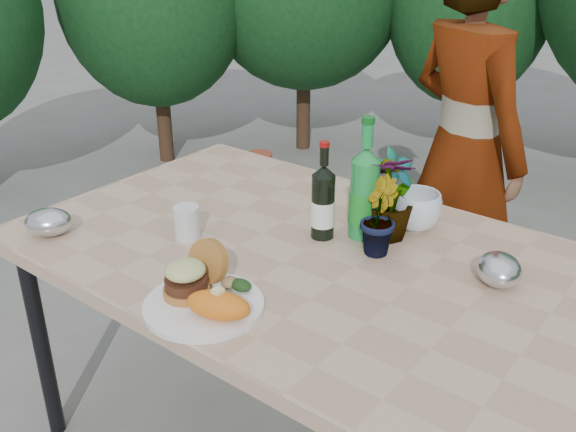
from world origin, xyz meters
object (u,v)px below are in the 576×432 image
Objects in this scene: dinner_plate at (204,305)px; wine_bottle at (323,203)px; patio_table at (306,268)px; person at (464,150)px.

wine_bottle is (0.00, 0.47, 0.10)m from dinner_plate.
dinner_plate is (-0.01, -0.38, 0.06)m from patio_table.
wine_bottle reaches higher than patio_table.
dinner_plate is 1.00× the size of wine_bottle.
patio_table is at bearing -99.38° from wine_bottle.
dinner_plate is 0.18× the size of person.
patio_table is 0.38m from dinner_plate.
patio_table is at bearing 112.21° from person.
dinner_plate is 0.48m from wine_bottle.
person is at bearing 71.52° from wine_bottle.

